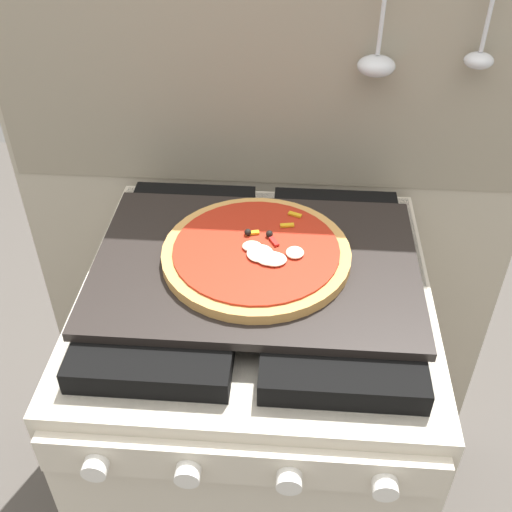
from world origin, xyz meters
The scene contains 4 objects.
kitchen_backsplash centered at (0.00, 0.33, 0.79)m, with size 1.10×0.09×1.55m.
stove centered at (0.00, 0.00, 0.45)m, with size 0.60×0.64×0.90m.
baking_tray centered at (0.00, 0.00, 0.91)m, with size 0.54×0.38×0.02m, color black.
pizza_left centered at (0.00, 0.01, 0.93)m, with size 0.32×0.32×0.03m.
Camera 1 is at (0.06, -0.80, 1.57)m, focal length 43.63 mm.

